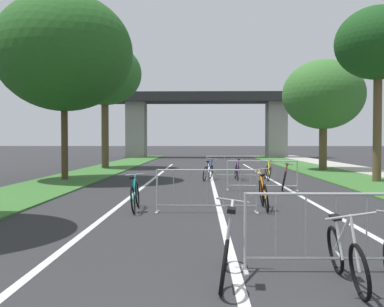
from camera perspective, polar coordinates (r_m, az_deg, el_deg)
name	(u,v)px	position (r m, az deg, el deg)	size (l,w,h in m)	color
grass_verge_left	(94,172)	(24.39, -12.60, -2.41)	(2.95, 53.01, 0.05)	#386B2D
grass_verge_right	(327,173)	(24.62, 17.17, -2.40)	(2.95, 53.01, 0.05)	#386B2D
sidewalk_path_right	(377,173)	(25.48, 22.92, -2.29)	(2.36, 53.01, 0.08)	#ADA89E
lane_stripe_center	(213,185)	(17.36, 2.75, -4.06)	(0.14, 30.67, 0.01)	silver
lane_stripe_right_lane	(280,185)	(17.63, 11.42, -4.01)	(0.14, 30.67, 0.01)	silver
lane_stripe_left_lane	(146,184)	(17.49, -5.98, -4.03)	(0.14, 30.67, 0.01)	silver
overpass_bridge	(206,111)	(45.86, 1.84, 5.57)	(21.14, 4.06, 6.69)	#2D2D30
tree_left_maple_mid	(64,53)	(20.25, -16.32, 12.45)	(5.95, 5.95, 8.08)	#4C3823
tree_left_oak_near	(105,74)	(28.78, -11.27, 10.05)	(4.65, 4.65, 7.97)	brown
tree_right_pine_far	(378,44)	(20.15, 23.06, 12.94)	(3.52, 3.52, 7.27)	brown
tree_right_pine_near	(323,95)	(26.85, 16.71, 7.31)	(4.73, 4.73, 6.45)	brown
crowd_barrier_nearest	(336,233)	(6.15, 18.23, -9.73)	(2.46, 0.47, 1.05)	#ADADB2
crowd_barrier_second	(207,191)	(10.55, 1.93, -4.92)	(2.45, 0.45, 1.05)	#ADADB2
crowd_barrier_third	(262,176)	(15.37, 9.12, -2.88)	(2.47, 0.56, 1.05)	#ADADB2
crowd_barrier_fourth	(233,168)	(19.98, 5.37, -1.83)	(2.46, 0.49, 1.05)	#ADADB2
bicycle_silver_0	(226,251)	(5.59, 4.46, -12.53)	(0.48, 1.71, 0.97)	black
bicycle_purple_1	(237,171)	(19.63, 5.90, -2.33)	(0.53, 1.64, 0.93)	black
bicycle_white_2	(346,256)	(5.66, 19.36, -12.51)	(0.55, 1.59, 0.96)	black
bicycle_orange_3	(263,194)	(11.25, 9.26, -5.22)	(0.51, 1.75, 1.02)	black
bicycle_teal_4	(135,196)	(11.03, -7.42, -5.45)	(0.50, 1.71, 0.90)	black
bicycle_blue_5	(208,172)	(19.40, 2.11, -2.40)	(0.71, 1.71, 0.97)	black
bicycle_yellow_6	(268,172)	(19.67, 9.83, -2.38)	(0.46, 1.70, 0.90)	black
bicycle_red_8	(284,179)	(16.00, 11.91, -3.23)	(0.51, 1.76, 0.99)	black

